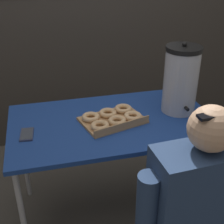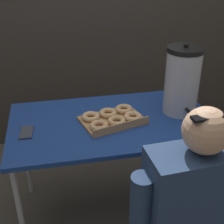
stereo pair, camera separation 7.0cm
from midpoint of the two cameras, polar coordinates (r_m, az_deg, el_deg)
name	(u,v)px [view 1 (the left image)]	position (r m, az deg, el deg)	size (l,w,h in m)	color
ground_plane	(112,210)	(2.44, -0.83, -17.47)	(12.00, 12.00, 0.00)	#4C473F
folding_table	(112,128)	(1.99, -0.97, -2.90)	(1.28, 0.73, 0.77)	navy
donut_box	(112,118)	(1.94, -0.97, -1.17)	(0.43, 0.35, 0.05)	tan
coffee_urn	(181,80)	(2.03, 11.50, 5.80)	(0.22, 0.25, 0.46)	#B7B7BC
cell_phone	(27,134)	(1.88, -16.34, -3.94)	(0.08, 0.14, 0.01)	#2D334C
person_seated	(195,221)	(1.66, 13.70, -18.84)	(0.62, 0.28, 1.18)	#33332D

